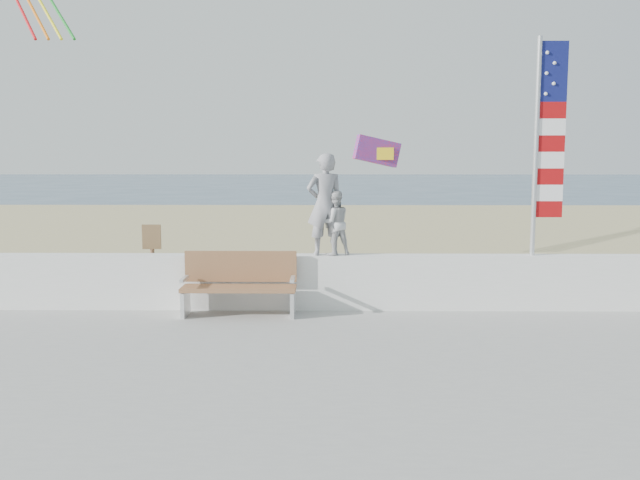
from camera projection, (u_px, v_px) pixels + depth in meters
The scene contains 9 objects.
ground at pixel (304, 353), 9.28m from camera, with size 220.00×220.00×0.00m, color #304861.
sand at pixel (316, 257), 18.21m from camera, with size 90.00×40.00×0.08m, color tan.
seawall at pixel (308, 282), 11.19m from camera, with size 30.00×0.35×0.90m, color white.
adult at pixel (325, 204), 11.03m from camera, with size 0.61×0.40×1.67m, color gray.
child at pixel (335, 223), 11.07m from camera, with size 0.51×0.40×1.06m, color silver.
bench at pixel (240, 283), 10.74m from camera, with size 1.80×0.57×1.00m.
flag at pixel (544, 137), 10.86m from camera, with size 0.50×0.08×3.50m.
parafoil_kite at pixel (378, 152), 12.86m from camera, with size 0.94×0.42×0.62m.
sign at pixel (152, 259), 11.58m from camera, with size 0.32×0.07×1.46m.
Camera 1 is at (0.33, -9.03, 2.65)m, focal length 38.00 mm.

